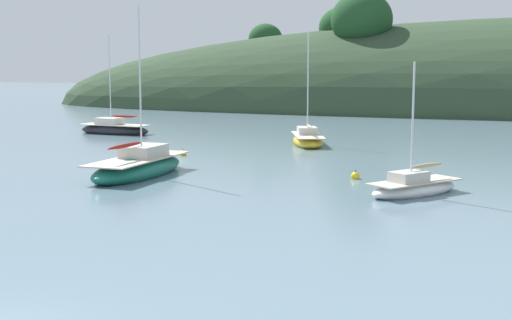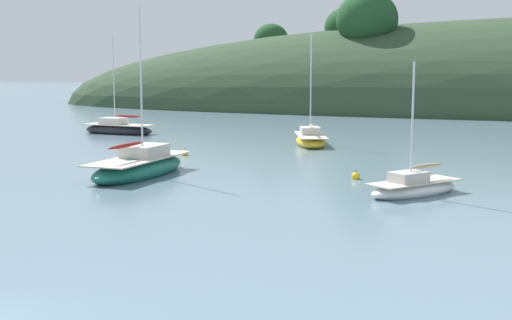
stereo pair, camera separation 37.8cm
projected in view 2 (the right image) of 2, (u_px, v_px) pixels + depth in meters
sailboat_black_sloop at (311, 140)px, 49.16m from camera, size 3.93×6.38×8.20m
sailboat_blue_center at (414, 187)px, 30.01m from camera, size 4.32×4.86×5.93m
sailboat_red_portside at (118, 129)px, 57.41m from camera, size 6.68×2.93×8.34m
sailboat_cream_ketch at (140, 167)px, 35.30m from camera, size 3.02×7.78×8.84m
mooring_buoy_outer at (356, 177)px, 34.25m from camera, size 0.44×0.44×0.54m
mooring_buoy_channel at (126, 154)px, 43.00m from camera, size 0.44×0.44×0.54m
mooring_buoy_inner at (185, 153)px, 43.43m from camera, size 0.44×0.44×0.54m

